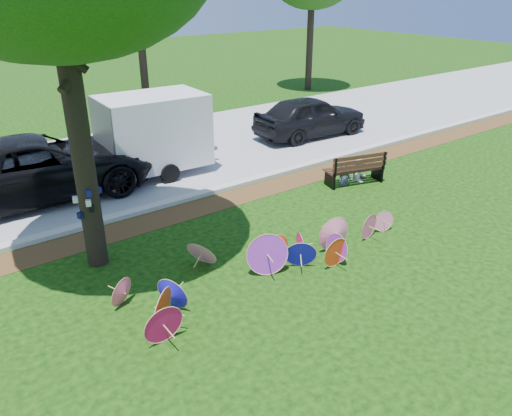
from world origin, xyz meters
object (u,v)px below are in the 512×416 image
(black_van, at_px, (39,167))
(dark_pickup, at_px, (311,116))
(park_bench, at_px, (354,168))
(person_left, at_px, (345,164))
(cargo_trailer, at_px, (154,131))
(parasol_pile, at_px, (265,261))
(person_right, at_px, (361,160))

(black_van, bearing_deg, dark_pickup, -86.79)
(park_bench, distance_m, person_left, 0.40)
(cargo_trailer, relative_size, park_bench, 1.69)
(parasol_pile, height_order, person_left, person_left)
(person_left, bearing_deg, black_van, 146.35)
(dark_pickup, relative_size, park_bench, 2.49)
(cargo_trailer, bearing_deg, parasol_pile, -95.12)
(parasol_pile, xyz_separation_m, park_bench, (5.42, 2.60, 0.12))
(parasol_pile, xyz_separation_m, dark_pickup, (7.79, 7.16, 0.42))
(park_bench, bearing_deg, cargo_trailer, 150.88)
(black_van, bearing_deg, person_left, -117.57)
(person_left, height_order, person_right, person_left)
(dark_pickup, distance_m, person_left, 5.27)
(cargo_trailer, height_order, park_bench, cargo_trailer)
(black_van, distance_m, cargo_trailer, 3.53)
(dark_pickup, height_order, park_bench, dark_pickup)
(dark_pickup, height_order, person_right, dark_pickup)
(parasol_pile, distance_m, person_right, 6.35)
(dark_pickup, xyz_separation_m, cargo_trailer, (-6.81, -0.17, 0.61))
(black_van, height_order, person_right, black_van)
(parasol_pile, relative_size, cargo_trailer, 2.22)
(parasol_pile, height_order, black_van, black_van)
(cargo_trailer, bearing_deg, dark_pickup, 4.33)
(person_left, xyz_separation_m, person_right, (0.70, 0.00, -0.01))
(parasol_pile, distance_m, cargo_trailer, 7.13)
(cargo_trailer, xyz_separation_m, park_bench, (4.44, -4.38, -0.92))
(black_van, distance_m, dark_pickup, 10.29)
(black_van, distance_m, person_left, 8.83)
(black_van, height_order, park_bench, black_van)
(black_van, xyz_separation_m, dark_pickup, (10.29, -0.03, -0.09))
(dark_pickup, bearing_deg, person_left, 152.84)
(parasol_pile, xyz_separation_m, black_van, (-2.50, 7.19, 0.51))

